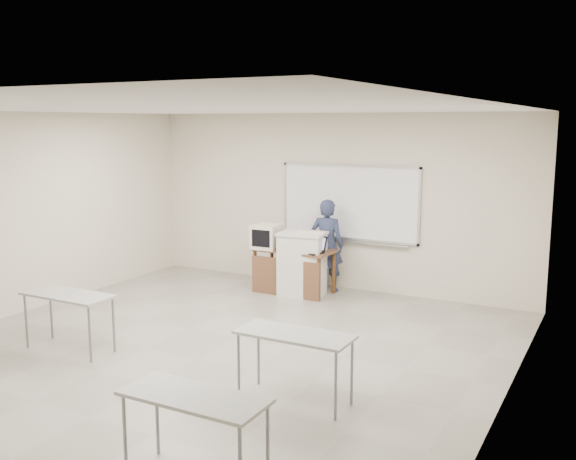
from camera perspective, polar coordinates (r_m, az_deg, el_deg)
The scene contains 10 objects.
floor at distance 8.04m, azimuth -8.07°, elevation -11.29°, with size 7.00×8.00×0.01m, color gray.
whiteboard at distance 10.92m, azimuth 5.45°, elevation 2.35°, with size 2.48×0.10×1.31m.
student_desks at distance 6.84m, azimuth -14.99°, elevation -9.29°, with size 4.40×2.20×0.73m.
instructor_desk at distance 10.69m, azimuth 0.28°, elevation -2.95°, with size 1.33×0.67×0.75m.
podium at distance 10.60m, azimuth 1.26°, elevation -3.03°, with size 0.75×0.55×1.06m.
crt_monitor at distance 10.81m, azimuth -1.85°, elevation -0.55°, with size 0.44×0.48×0.41m.
laptop at distance 10.44m, azimuth 2.19°, elevation -1.68°, with size 0.36×0.34×0.27m.
mouse at distance 10.55m, azimuth 3.15°, elevation -1.78°, with size 0.11×0.07×0.04m, color #919598.
keyboard at distance 10.50m, azimuth 2.20°, elevation -0.15°, with size 0.48×0.16×0.03m, color beige.
presenter at distance 10.87m, azimuth 3.49°, elevation -1.36°, with size 0.58×0.38×1.57m, color black.
Camera 1 is at (4.49, -6.02, 2.84)m, focal length 40.00 mm.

